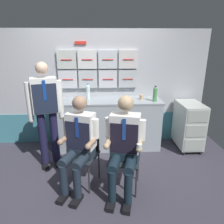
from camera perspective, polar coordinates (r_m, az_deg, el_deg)
name	(u,v)px	position (r m, az deg, el deg)	size (l,w,h in m)	color
ground	(94,183)	(3.18, -4.87, -18.94)	(4.80, 4.80, 0.04)	#383541
galley_bulkhead	(95,89)	(3.99, -4.59, 6.30)	(4.20, 0.14, 2.15)	#B4B6BE
galley_counter	(107,124)	(3.89, -1.49, -3.34)	(2.00, 0.53, 0.92)	#A1ABB3
service_trolley	(189,124)	(4.10, 20.30, -3.23)	(0.40, 0.65, 0.88)	black
folding_chair_left	(84,147)	(2.97, -7.61, -9.56)	(0.51, 0.51, 0.84)	#2D2D33
crew_member_left	(79,140)	(2.76, -9.17, -7.58)	(0.55, 0.69, 1.28)	black
folding_chair_center	(125,150)	(2.87, 3.70, -10.42)	(0.48, 0.48, 0.84)	#2D2D33
crew_member_center	(124,142)	(2.64, 3.35, -8.19)	(0.54, 0.69, 1.30)	black
crew_member_standing	(46,108)	(3.28, -17.72, 1.18)	(0.51, 0.34, 1.65)	black
water_bottle_clear	(155,94)	(3.73, 11.74, 4.85)	(0.07, 0.07, 0.28)	#4F9957
water_bottle_tall	(88,92)	(3.79, -6.60, 5.47)	(0.07, 0.07, 0.30)	silver
sparkling_bottle_green	(55,95)	(3.72, -15.48, 4.63)	(0.07, 0.07, 0.29)	silver
espresso_cup_small	(76,99)	(3.75, -9.76, 3.47)	(0.07, 0.07, 0.06)	silver
paper_cup_blue	(142,97)	(3.84, 8.14, 4.10)	(0.07, 0.07, 0.08)	tan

